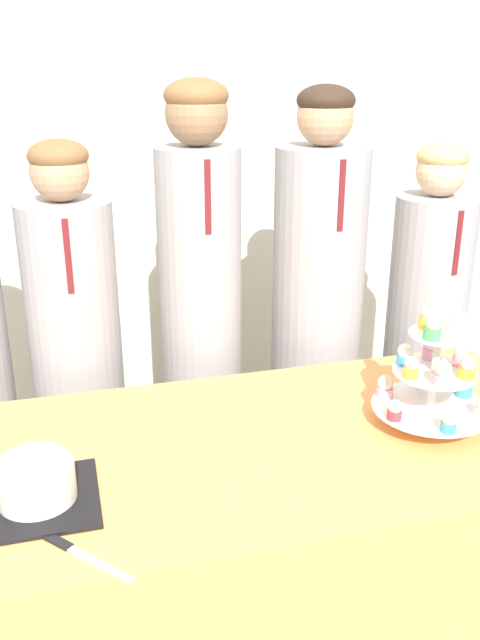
% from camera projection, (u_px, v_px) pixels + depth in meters
% --- Properties ---
extents(wall_back, '(9.00, 0.06, 2.70)m').
position_uv_depth(wall_back, '(162.00, 140.00, 2.85)').
color(wall_back, beige).
rests_on(wall_back, ground_plane).
extents(table, '(1.69, 0.79, 0.76)m').
position_uv_depth(table, '(262.00, 559.00, 1.87)').
color(table, '#EF9951').
rests_on(table, ground_plane).
extents(round_cake, '(0.26, 0.26, 0.13)m').
position_uv_depth(round_cake, '(36.00, 479.00, 1.47)').
color(round_cake, black).
rests_on(round_cake, table).
extents(cake_knife, '(0.17, 0.19, 0.01)m').
position_uv_depth(cake_knife, '(72.00, 550.00, 1.35)').
color(cake_knife, silver).
rests_on(cake_knife, table).
extents(cupcake_stand, '(0.31, 0.31, 0.33)m').
position_uv_depth(cupcake_stand, '(434.00, 373.00, 1.76)').
color(cupcake_stand, silver).
rests_on(cupcake_stand, table).
extents(student_1, '(0.29, 0.30, 1.45)m').
position_uv_depth(student_1, '(79.00, 377.00, 2.23)').
color(student_1, '#939399').
rests_on(student_1, ground_plane).
extents(student_2, '(0.27, 0.28, 1.62)m').
position_uv_depth(student_2, '(201.00, 336.00, 2.30)').
color(student_2, '#939399').
rests_on(student_2, ground_plane).
extents(student_3, '(0.32, 0.32, 1.60)m').
position_uv_depth(student_3, '(316.00, 333.00, 2.41)').
color(student_3, '#939399').
rests_on(student_3, ground_plane).
extents(student_4, '(0.29, 0.30, 1.41)m').
position_uv_depth(student_4, '(423.00, 344.00, 2.55)').
color(student_4, '#939399').
rests_on(student_4, ground_plane).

